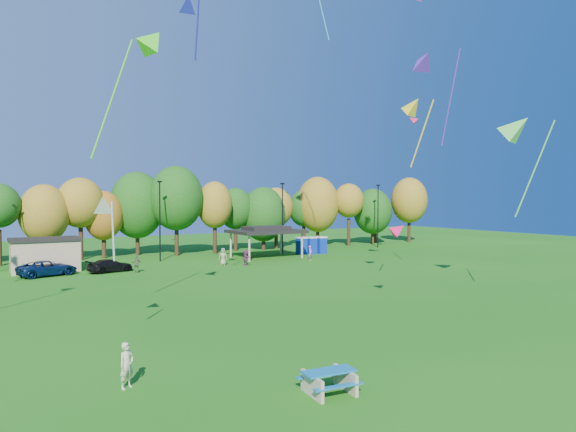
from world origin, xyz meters
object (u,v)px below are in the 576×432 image
kite_flyer (127,365)px  picnic_table (329,380)px  porta_potties (311,245)px  car_c (48,268)px  car_d (110,266)px

kite_flyer → picnic_table: bearing=-61.7°
porta_potties → car_c: bearing=-173.9°
porta_potties → picnic_table: porta_potties is taller
porta_potties → kite_flyer: (-31.68, -35.41, -0.23)m
picnic_table → car_c: bearing=104.6°
kite_flyer → car_c: 32.08m
porta_potties → car_d: porta_potties is taller
picnic_table → car_d: car_d is taller
picnic_table → kite_flyer: size_ratio=1.20×
car_c → car_d: bearing=-110.5°
kite_flyer → car_d: size_ratio=0.40×
picnic_table → car_c: car_c is taller
car_c → porta_potties: bearing=-99.9°
car_d → car_c: bearing=72.6°
porta_potties → car_c: size_ratio=0.73×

